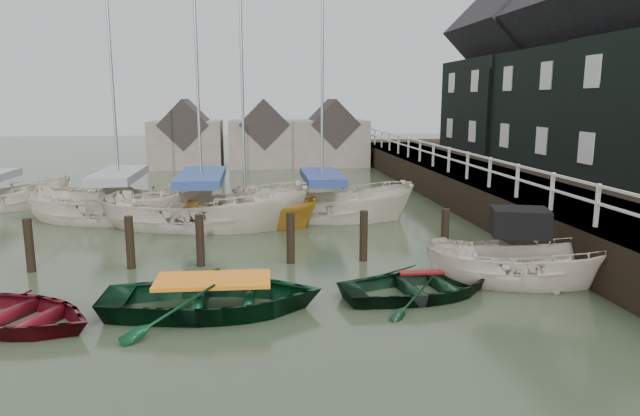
{
  "coord_description": "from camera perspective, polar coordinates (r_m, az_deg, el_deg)",
  "views": [
    {
      "loc": [
        0.24,
        -11.91,
        4.38
      ],
      "look_at": [
        2.06,
        3.54,
        1.4
      ],
      "focal_mm": 32.0,
      "sensor_mm": 36.0,
      "label": 1
    }
  ],
  "objects": [
    {
      "name": "sailboat_b",
      "position": [
        20.41,
        -11.61,
        -1.61
      ],
      "size": [
        7.97,
        4.44,
        11.13
      ],
      "rotation": [
        0.0,
        0.0,
        1.35
      ],
      "color": "beige",
      "rests_on": "ground"
    },
    {
      "name": "rowboat_dkgreen",
      "position": [
        13.23,
        10.02,
        -8.67
      ],
      "size": [
        4.04,
        3.18,
        0.76
      ],
      "primitive_type": "imported",
      "rotation": [
        0.0,
        0.0,
        1.74
      ],
      "color": "black",
      "rests_on": "ground"
    },
    {
      "name": "sailboat_a",
      "position": [
        22.21,
        -19.24,
        -0.98
      ],
      "size": [
        7.69,
        4.38,
        12.17
      ],
      "rotation": [
        0.0,
        0.0,
        1.33
      ],
      "color": "beige",
      "rests_on": "ground"
    },
    {
      "name": "ground",
      "position": [
        12.69,
        -7.5,
        -9.45
      ],
      "size": [
        120.0,
        120.0,
        0.0
      ],
      "primitive_type": "plane",
      "color": "#2C3924",
      "rests_on": "ground"
    },
    {
      "name": "far_sheds",
      "position": [
        38.0,
        -5.87,
        6.99
      ],
      "size": [
        14.0,
        4.08,
        4.39
      ],
      "color": "#665B51",
      "rests_on": "ground"
    },
    {
      "name": "mooring_pilings",
      "position": [
        15.46,
        -11.56,
        -3.91
      ],
      "size": [
        13.72,
        0.22,
        1.8
      ],
      "color": "black",
      "rests_on": "ground"
    },
    {
      "name": "rowboat_green",
      "position": [
        12.32,
        -10.53,
        -10.17
      ],
      "size": [
        4.62,
        3.35,
        0.94
      ],
      "primitive_type": "imported",
      "rotation": [
        0.0,
        0.0,
        1.55
      ],
      "color": "black",
      "rests_on": "ground"
    },
    {
      "name": "sailboat_c",
      "position": [
        20.42,
        -7.44,
        -1.59
      ],
      "size": [
        5.65,
        3.69,
        9.53
      ],
      "rotation": [
        0.0,
        0.0,
        1.22
      ],
      "color": "#B77D22",
      "rests_on": "ground"
    },
    {
      "name": "rowboat_red",
      "position": [
        12.92,
        -28.35,
        -10.33
      ],
      "size": [
        4.48,
        4.01,
        0.76
      ],
      "primitive_type": "imported",
      "rotation": [
        0.0,
        0.0,
        1.11
      ],
      "color": "#4E0B13",
      "rests_on": "ground"
    },
    {
      "name": "land_strip",
      "position": [
        26.78,
        26.84,
        0.25
      ],
      "size": [
        14.0,
        38.0,
        1.5
      ],
      "primitive_type": "cube",
      "color": "black",
      "rests_on": "ground"
    },
    {
      "name": "sailboat_d",
      "position": [
        21.31,
        0.21,
        -0.85
      ],
      "size": [
        7.13,
        3.97,
        11.61
      ],
      "rotation": [
        0.0,
        0.0,
        1.35
      ],
      "color": "beige",
      "rests_on": "ground"
    },
    {
      "name": "pier",
      "position": [
        24.06,
        15.94,
        1.65
      ],
      "size": [
        3.04,
        32.0,
        2.7
      ],
      "color": "black",
      "rests_on": "ground"
    },
    {
      "name": "motorboat",
      "position": [
        14.65,
        19.31,
        -6.81
      ],
      "size": [
        4.78,
        2.86,
        2.68
      ],
      "rotation": [
        0.0,
        0.0,
        1.29
      ],
      "color": "beige",
      "rests_on": "ground"
    }
  ]
}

